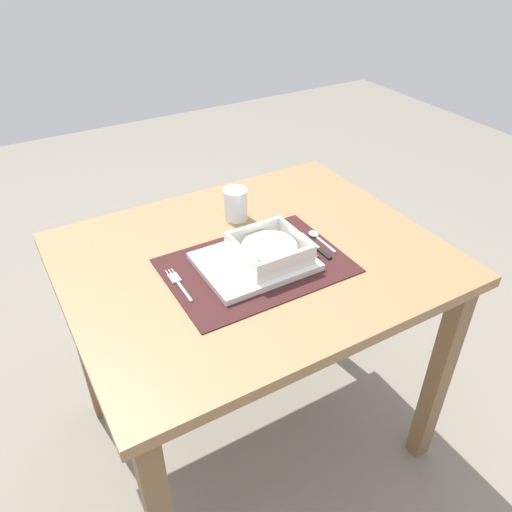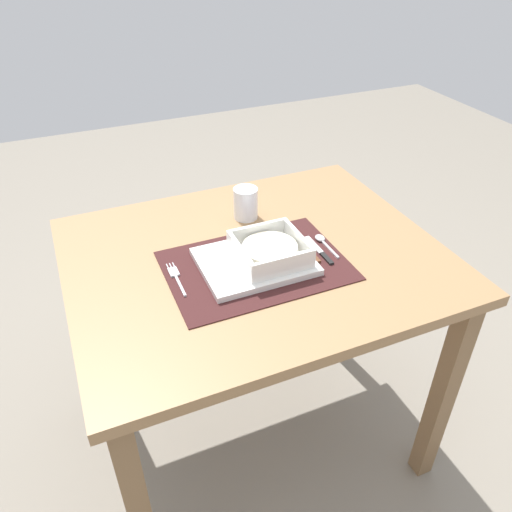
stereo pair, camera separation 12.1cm
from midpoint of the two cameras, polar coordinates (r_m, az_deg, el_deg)
ground_plane at (r=1.78m, az=-2.33°, el=-19.09°), size 6.00×6.00×0.00m
dining_table at (r=1.33m, az=-2.95°, el=-3.46°), size 0.94×0.76×0.72m
placemat at (r=1.23m, az=-2.82°, el=-1.19°), size 0.44×0.31×0.00m
serving_plate at (r=1.23m, az=-2.99°, el=-0.73°), size 0.27×0.21×0.02m
porridge_bowl at (r=1.22m, az=-1.33°, el=0.58°), size 0.16×0.16×0.05m
fork at (r=1.19m, az=-11.79°, el=-3.04°), size 0.02×0.14×0.00m
spoon at (r=1.33m, az=4.25°, el=2.18°), size 0.02×0.11×0.01m
butter_knife at (r=1.29m, az=4.24°, el=0.89°), size 0.01×0.13×0.01m
bread_knife at (r=1.29m, az=2.76°, el=1.03°), size 0.01×0.14×0.01m
drinking_glass at (r=1.41m, az=-4.83°, el=5.63°), size 0.07×0.07×0.09m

